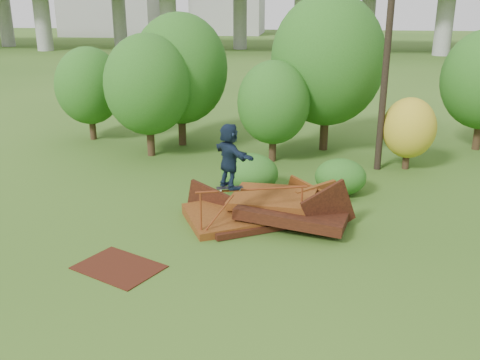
# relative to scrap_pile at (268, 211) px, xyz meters

# --- Properties ---
(ground) EXTENTS (240.00, 240.00, 0.00)m
(ground) POSITION_rel_scrap_pile_xyz_m (-0.03, -2.64, -0.36)
(ground) COLOR #2D5116
(ground) RESTS_ON ground
(scrap_pile) EXTENTS (5.76, 3.85, 1.97)m
(scrap_pile) POSITION_rel_scrap_pile_xyz_m (0.00, 0.00, 0.00)
(scrap_pile) COLOR #4C230D
(scrap_pile) RESTS_ON ground
(grind_rail) EXTENTS (3.30, 1.05, 1.50)m
(grind_rail) POSITION_rel_scrap_pile_xyz_m (-0.41, -1.09, 0.79)
(grind_rail) COLOR maroon
(grind_rail) RESTS_ON ground
(skateboard) EXTENTS (0.82, 0.43, 0.08)m
(skateboard) POSITION_rel_scrap_pile_xyz_m (-1.06, -1.29, 1.20)
(skateboard) COLOR black
(skateboard) RESTS_ON grind_rail
(skater) EXTENTS (1.62, 1.73, 1.94)m
(skater) POSITION_rel_scrap_pile_xyz_m (-1.06, -1.29, 2.19)
(skater) COLOR #142236
(skater) RESTS_ON skateboard
(flat_plate) EXTENTS (2.67, 2.38, 0.03)m
(flat_plate) POSITION_rel_scrap_pile_xyz_m (-3.75, -3.73, -0.35)
(flat_plate) COLOR #3B170C
(flat_plate) RESTS_ON ground
(tree_0) EXTENTS (3.92, 3.92, 5.53)m
(tree_0) POSITION_rel_scrap_pile_xyz_m (-5.98, 7.10, 2.90)
(tree_0) COLOR black
(tree_0) RESTS_ON ground
(tree_1) EXTENTS (4.58, 4.58, 6.37)m
(tree_1) POSITION_rel_scrap_pile_xyz_m (-4.98, 9.17, 3.37)
(tree_1) COLOR black
(tree_1) RESTS_ON ground
(tree_2) EXTENTS (3.17, 3.17, 4.46)m
(tree_2) POSITION_rel_scrap_pile_xyz_m (-0.33, 6.90, 2.27)
(tree_2) COLOR black
(tree_2) RESTS_ON ground
(tree_3) EXTENTS (5.23, 5.23, 7.26)m
(tree_3) POSITION_rel_scrap_pile_xyz_m (1.97, 9.14, 3.88)
(tree_3) COLOR black
(tree_3) RESTS_ON ground
(tree_4) EXTENTS (2.22, 2.22, 3.06)m
(tree_4) POSITION_rel_scrap_pile_xyz_m (5.40, 6.46, 1.42)
(tree_4) COLOR black
(tree_4) RESTS_ON ground
(tree_6) EXTENTS (3.37, 3.37, 4.71)m
(tree_6) POSITION_rel_scrap_pile_xyz_m (-9.82, 9.66, 2.40)
(tree_6) COLOR black
(tree_6) RESTS_ON ground
(shrub_left) EXTENTS (2.14, 1.97, 1.48)m
(shrub_left) POSITION_rel_scrap_pile_xyz_m (-0.89, 2.69, 0.38)
(shrub_left) COLOR #1B4713
(shrub_left) RESTS_ON ground
(shrub_right) EXTENTS (1.89, 1.73, 1.34)m
(shrub_right) POSITION_rel_scrap_pile_xyz_m (2.46, 2.92, 0.30)
(shrub_right) COLOR #1B4713
(shrub_right) RESTS_ON ground
(utility_pole) EXTENTS (1.40, 0.28, 8.98)m
(utility_pole) POSITION_rel_scrap_pile_xyz_m (4.21, 6.26, 4.20)
(utility_pole) COLOR black
(utility_pole) RESTS_ON ground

